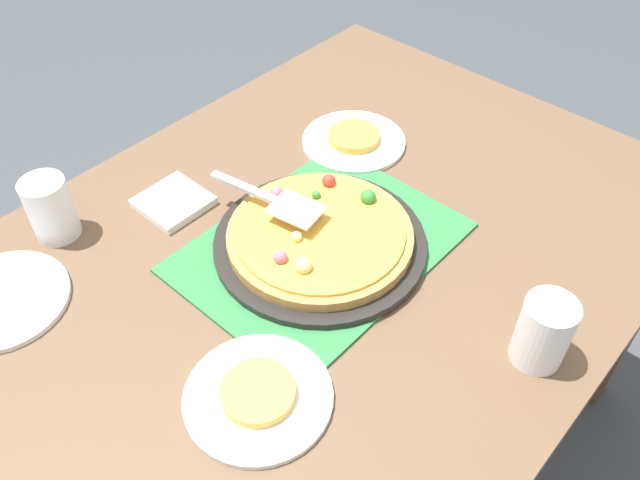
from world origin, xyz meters
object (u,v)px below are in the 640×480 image
object	(u,v)px
pizza_pan	(320,243)
napkin_stack	(173,202)
pizza	(320,234)
served_slice_right	(258,392)
plate_side	(2,300)
cup_far	(50,208)
served_slice_left	(354,136)
plate_far_right	(258,397)
pizza_server	(273,200)
plate_near_left	(354,141)
cup_near	(543,332)

from	to	relation	value
pizza_pan	napkin_stack	xyz separation A→B (m)	(0.10, -0.29, -0.01)
napkin_stack	pizza	bearing A→B (deg)	109.96
pizza	served_slice_right	xyz separation A→B (m)	(0.29, 0.14, -0.02)
plate_side	cup_far	bearing A→B (deg)	-153.96
pizza	served_slice_left	xyz separation A→B (m)	(-0.28, -0.16, -0.02)
pizza	cup_far	bearing A→B (deg)	-52.48
plate_side	served_slice_right	size ratio (longest dim) A/B	2.00
plate_far_right	pizza_server	distance (m)	0.37
pizza_pan	served_slice_left	world-z (taller)	served_slice_left
plate_side	cup_far	world-z (taller)	cup_far
cup_far	pizza_pan	bearing A→B (deg)	127.39
served_slice_left	cup_far	xyz separation A→B (m)	(0.57, -0.23, 0.04)
cup_far	napkin_stack	world-z (taller)	cup_far
plate_far_right	cup_far	distance (m)	0.53
pizza_pan	cup_far	xyz separation A→B (m)	(0.29, -0.38, 0.05)
pizza_pan	plate_near_left	distance (m)	0.32
pizza	plate_side	bearing A→B (deg)	-34.32
napkin_stack	pizza_pan	bearing A→B (deg)	109.78
plate_side	pizza_server	world-z (taller)	pizza_server
plate_side	served_slice_left	world-z (taller)	served_slice_left
served_slice_left	napkin_stack	size ratio (longest dim) A/B	0.92
served_slice_left	served_slice_right	distance (m)	0.64
pizza	pizza_server	xyz separation A→B (m)	(0.02, -0.10, 0.04)
plate_far_right	cup_near	distance (m)	0.43
napkin_stack	cup_near	bearing A→B (deg)	102.46
plate_near_left	plate_side	size ratio (longest dim) A/B	1.00
pizza	pizza_server	bearing A→B (deg)	-79.40
pizza	cup_near	distance (m)	0.41
pizza	plate_side	world-z (taller)	pizza
plate_near_left	pizza_server	size ratio (longest dim) A/B	0.94
pizza_server	plate_side	bearing A→B (deg)	-26.08
napkin_stack	plate_side	bearing A→B (deg)	-3.45
pizza_pan	served_slice_right	size ratio (longest dim) A/B	3.45
cup_far	napkin_stack	xyz separation A→B (m)	(-0.19, 0.10, -0.05)
pizza_pan	pizza	xyz separation A→B (m)	(-0.00, -0.00, 0.02)
pizza_server	plate_far_right	bearing A→B (deg)	40.94
served_slice_left	cup_far	world-z (taller)	cup_far
plate_far_right	served_slice_left	size ratio (longest dim) A/B	2.00
plate_side	cup_near	world-z (taller)	cup_near
pizza	cup_near	bearing A→B (deg)	96.87
served_slice_left	pizza_server	xyz separation A→B (m)	(0.30, 0.06, 0.05)
plate_side	napkin_stack	distance (m)	0.34
plate_far_right	napkin_stack	bearing A→B (deg)	-113.71
plate_far_right	cup_near	bearing A→B (deg)	142.36
cup_near	napkin_stack	size ratio (longest dim) A/B	1.00
plate_far_right	plate_side	distance (m)	0.47
pizza	plate_side	size ratio (longest dim) A/B	1.50
plate_side	napkin_stack	xyz separation A→B (m)	(-0.34, 0.02, 0.00)
cup_near	cup_far	world-z (taller)	same
plate_near_left	served_slice_right	distance (m)	0.64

